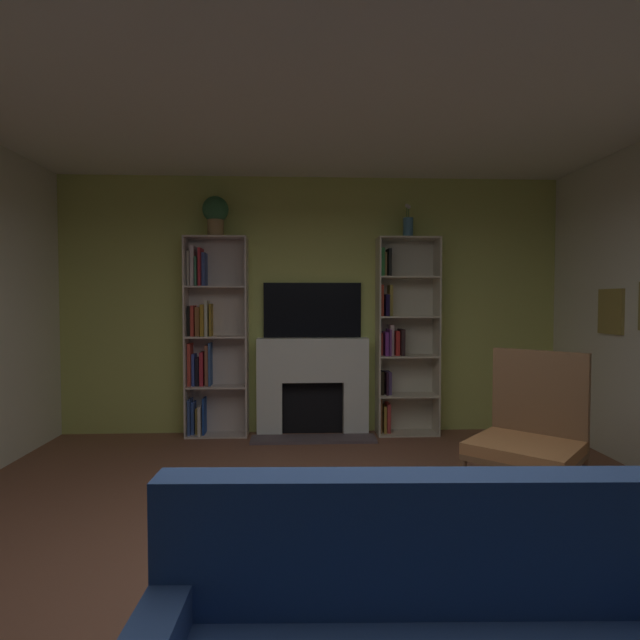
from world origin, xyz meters
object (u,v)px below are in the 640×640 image
at_px(fireplace, 313,383).
at_px(vase_with_flowers, 408,226).
at_px(bookshelf_right, 400,337).
at_px(bookshelf_left, 210,337).
at_px(potted_plant, 215,213).
at_px(tv, 312,310).
at_px(armchair, 530,433).

relative_size(fireplace, vase_with_flowers, 3.58).
bearing_deg(bookshelf_right, vase_with_flowers, -29.48).
relative_size(bookshelf_left, potted_plant, 5.06).
bearing_deg(tv, armchair, -55.68).
relative_size(tv, armchair, 0.97).
distance_m(fireplace, armchair, 2.56).
height_order(fireplace, vase_with_flowers, vase_with_flowers).
height_order(fireplace, armchair, armchair).
height_order(vase_with_flowers, armchair, vase_with_flowers).
bearing_deg(vase_with_flowers, bookshelf_left, 178.51).
height_order(bookshelf_left, bookshelf_right, same).
height_order(fireplace, potted_plant, potted_plant).
bearing_deg(tv, vase_with_flowers, -6.51).
xyz_separation_m(tv, bookshelf_left, (-1.13, -0.06, -0.30)).
xyz_separation_m(bookshelf_right, potted_plant, (-2.03, -0.04, 1.35)).
bearing_deg(bookshelf_left, potted_plant, -34.65).
relative_size(bookshelf_right, armchair, 1.95).
bearing_deg(armchair, fireplace, 125.41).
distance_m(bookshelf_right, armchair, 2.22).
bearing_deg(potted_plant, vase_with_flowers, 0.00).
relative_size(potted_plant, vase_with_flowers, 1.16).
height_order(tv, bookshelf_right, bookshelf_right).
distance_m(tv, potted_plant, 1.49).
distance_m(bookshelf_left, potted_plant, 1.35).
bearing_deg(potted_plant, armchair, -38.97).
xyz_separation_m(potted_plant, vase_with_flowers, (2.10, 0.00, -0.13)).
xyz_separation_m(fireplace, potted_plant, (-1.05, -0.03, 1.87)).
bearing_deg(vase_with_flowers, armchair, -78.18).
bearing_deg(bookshelf_right, bookshelf_left, 179.59).
distance_m(bookshelf_left, bookshelf_right, 2.11).
relative_size(tv, bookshelf_left, 0.50).
xyz_separation_m(tv, vase_with_flowers, (1.05, -0.12, 0.92)).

